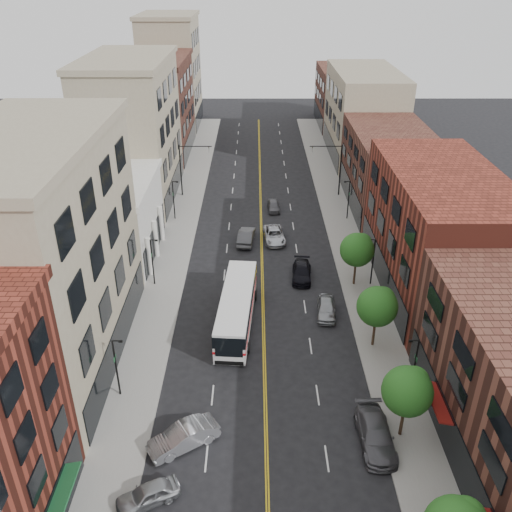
{
  "coord_description": "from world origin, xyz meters",
  "views": [
    {
      "loc": [
        -0.75,
        -23.12,
        28.97
      ],
      "look_at": [
        -0.67,
        20.98,
        5.0
      ],
      "focal_mm": 38.0,
      "sensor_mm": 36.0,
      "label": 1
    }
  ],
  "objects_px": {
    "car_angle_a": "(148,495)",
    "car_lane_a": "(302,272)",
    "car_lane_c": "(274,206)",
    "car_lane_b": "(274,235)",
    "city_bus": "(237,307)",
    "car_angle_b": "(183,437)",
    "car_parked_far": "(326,308)",
    "car_lane_behind": "(246,236)",
    "car_parked_mid": "(375,435)"
  },
  "relations": [
    {
      "from": "city_bus",
      "to": "car_angle_b",
      "type": "relative_size",
      "value": 2.54
    },
    {
      "from": "city_bus",
      "to": "car_angle_b",
      "type": "xyz_separation_m",
      "value": [
        -3.2,
        -14.15,
        -1.03
      ]
    },
    {
      "from": "city_bus",
      "to": "car_lane_behind",
      "type": "relative_size",
      "value": 2.54
    },
    {
      "from": "car_lane_a",
      "to": "car_lane_c",
      "type": "xyz_separation_m",
      "value": [
        -2.39,
        17.51,
        -0.05
      ]
    },
    {
      "from": "car_parked_mid",
      "to": "car_angle_b",
      "type": "bearing_deg",
      "value": 179.78
    },
    {
      "from": "car_angle_a",
      "to": "car_parked_far",
      "type": "height_order",
      "value": "car_parked_far"
    },
    {
      "from": "car_lane_behind",
      "to": "car_lane_c",
      "type": "bearing_deg",
      "value": -104.57
    },
    {
      "from": "car_parked_mid",
      "to": "car_lane_c",
      "type": "relative_size",
      "value": 1.44
    },
    {
      "from": "car_lane_behind",
      "to": "car_lane_a",
      "type": "relative_size",
      "value": 1.02
    },
    {
      "from": "car_parked_mid",
      "to": "car_angle_a",
      "type": "bearing_deg",
      "value": -163.71
    },
    {
      "from": "car_parked_far",
      "to": "car_lane_a",
      "type": "bearing_deg",
      "value": 110.75
    },
    {
      "from": "car_angle_b",
      "to": "car_lane_behind",
      "type": "height_order",
      "value": "same"
    },
    {
      "from": "car_lane_c",
      "to": "car_lane_a",
      "type": "bearing_deg",
      "value": -85.32
    },
    {
      "from": "car_lane_behind",
      "to": "car_lane_c",
      "type": "relative_size",
      "value": 1.28
    },
    {
      "from": "city_bus",
      "to": "car_angle_b",
      "type": "distance_m",
      "value": 14.55
    },
    {
      "from": "car_angle_a",
      "to": "car_lane_behind",
      "type": "distance_m",
      "value": 35.22
    },
    {
      "from": "car_parked_mid",
      "to": "car_parked_far",
      "type": "distance_m",
      "value": 15.44
    },
    {
      "from": "car_angle_b",
      "to": "car_parked_mid",
      "type": "height_order",
      "value": "car_angle_b"
    },
    {
      "from": "car_lane_behind",
      "to": "car_lane_b",
      "type": "xyz_separation_m",
      "value": [
        3.3,
        0.49,
        -0.1
      ]
    },
    {
      "from": "car_lane_behind",
      "to": "car_lane_b",
      "type": "height_order",
      "value": "car_lane_behind"
    },
    {
      "from": "car_angle_a",
      "to": "car_lane_behind",
      "type": "bearing_deg",
      "value": 144.93
    },
    {
      "from": "car_lane_b",
      "to": "car_lane_behind",
      "type": "bearing_deg",
      "value": -176.53
    },
    {
      "from": "car_lane_behind",
      "to": "car_lane_b",
      "type": "relative_size",
      "value": 0.96
    },
    {
      "from": "car_lane_c",
      "to": "car_lane_behind",
      "type": "bearing_deg",
      "value": -113.52
    },
    {
      "from": "car_parked_far",
      "to": "car_lane_behind",
      "type": "xyz_separation_m",
      "value": [
        -7.67,
        14.86,
        0.08
      ]
    },
    {
      "from": "car_lane_c",
      "to": "car_parked_far",
      "type": "bearing_deg",
      "value": -83.3
    },
    {
      "from": "car_angle_a",
      "to": "car_angle_b",
      "type": "distance_m",
      "value": 4.69
    },
    {
      "from": "city_bus",
      "to": "car_lane_b",
      "type": "height_order",
      "value": "city_bus"
    },
    {
      "from": "city_bus",
      "to": "car_angle_b",
      "type": "height_order",
      "value": "city_bus"
    },
    {
      "from": "city_bus",
      "to": "car_parked_far",
      "type": "relative_size",
      "value": 2.9
    },
    {
      "from": "car_parked_far",
      "to": "car_lane_a",
      "type": "relative_size",
      "value": 0.89
    },
    {
      "from": "city_bus",
      "to": "car_parked_far",
      "type": "height_order",
      "value": "city_bus"
    },
    {
      "from": "city_bus",
      "to": "car_lane_a",
      "type": "distance_m",
      "value": 10.44
    },
    {
      "from": "car_angle_b",
      "to": "car_parked_mid",
      "type": "relative_size",
      "value": 0.89
    },
    {
      "from": "city_bus",
      "to": "car_parked_mid",
      "type": "xyz_separation_m",
      "value": [
        9.8,
        -13.97,
        -1.03
      ]
    },
    {
      "from": "car_angle_a",
      "to": "car_parked_mid",
      "type": "bearing_deg",
      "value": 81.17
    },
    {
      "from": "car_parked_far",
      "to": "car_lane_behind",
      "type": "height_order",
      "value": "car_lane_behind"
    },
    {
      "from": "car_angle_a",
      "to": "car_lane_b",
      "type": "height_order",
      "value": "car_lane_b"
    },
    {
      "from": "car_angle_a",
      "to": "car_parked_far",
      "type": "distance_m",
      "value": 23.86
    },
    {
      "from": "car_angle_a",
      "to": "car_lane_behind",
      "type": "xyz_separation_m",
      "value": [
        5.45,
        34.79,
        0.14
      ]
    },
    {
      "from": "car_angle_b",
      "to": "car_lane_c",
      "type": "xyz_separation_m",
      "value": [
        7.29,
        39.77,
        -0.16
      ]
    },
    {
      "from": "car_parked_mid",
      "to": "car_lane_a",
      "type": "relative_size",
      "value": 1.15
    },
    {
      "from": "city_bus",
      "to": "car_parked_mid",
      "type": "relative_size",
      "value": 2.26
    },
    {
      "from": "car_lane_b",
      "to": "car_angle_a",
      "type": "bearing_deg",
      "value": -108.97
    },
    {
      "from": "car_angle_a",
      "to": "car_lane_c",
      "type": "relative_size",
      "value": 1.02
    },
    {
      "from": "car_angle_b",
      "to": "car_lane_b",
      "type": "height_order",
      "value": "car_angle_b"
    },
    {
      "from": "car_lane_a",
      "to": "car_angle_a",
      "type": "bearing_deg",
      "value": -108.59
    },
    {
      "from": "car_angle_b",
      "to": "car_angle_a",
      "type": "bearing_deg",
      "value": -52.99
    },
    {
      "from": "car_lane_a",
      "to": "car_lane_b",
      "type": "bearing_deg",
      "value": 111.05
    },
    {
      "from": "car_angle_a",
      "to": "car_lane_a",
      "type": "relative_size",
      "value": 0.81
    }
  ]
}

